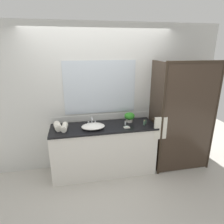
{
  "coord_description": "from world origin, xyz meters",
  "views": [
    {
      "loc": [
        -0.48,
        -3.09,
        2.2
      ],
      "look_at": [
        0.15,
        0.0,
        1.15
      ],
      "focal_mm": 31.49,
      "sensor_mm": 36.0,
      "label": 1
    }
  ],
  "objects_px": {
    "amenity_bottle_conditioner": "(125,123)",
    "rolled_towel_near_edge": "(58,126)",
    "faucet": "(92,122)",
    "rolled_towel_middle": "(64,127)",
    "sink_basin": "(93,126)",
    "potted_plant": "(130,117)",
    "soap_dish": "(127,127)",
    "amenity_bottle_lotion": "(144,123)",
    "amenity_bottle_body_wash": "(146,121)"
  },
  "relations": [
    {
      "from": "amenity_bottle_conditioner",
      "to": "rolled_towel_near_edge",
      "type": "relative_size",
      "value": 0.36
    },
    {
      "from": "rolled_towel_near_edge",
      "to": "faucet",
      "type": "bearing_deg",
      "value": 11.19
    },
    {
      "from": "faucet",
      "to": "rolled_towel_near_edge",
      "type": "height_order",
      "value": "faucet"
    },
    {
      "from": "rolled_towel_middle",
      "to": "sink_basin",
      "type": "bearing_deg",
      "value": -5.06
    },
    {
      "from": "faucet",
      "to": "rolled_towel_middle",
      "type": "xyz_separation_m",
      "value": [
        -0.47,
        -0.15,
        0.0
      ]
    },
    {
      "from": "faucet",
      "to": "amenity_bottle_conditioner",
      "type": "height_order",
      "value": "faucet"
    },
    {
      "from": "faucet",
      "to": "potted_plant",
      "type": "distance_m",
      "value": 0.68
    },
    {
      "from": "rolled_towel_middle",
      "to": "soap_dish",
      "type": "bearing_deg",
      "value": -7.05
    },
    {
      "from": "potted_plant",
      "to": "amenity_bottle_lotion",
      "type": "relative_size",
      "value": 2.06
    },
    {
      "from": "faucet",
      "to": "rolled_towel_middle",
      "type": "bearing_deg",
      "value": -162.38
    },
    {
      "from": "potted_plant",
      "to": "sink_basin",
      "type": "bearing_deg",
      "value": -165.34
    },
    {
      "from": "faucet",
      "to": "rolled_towel_near_edge",
      "type": "bearing_deg",
      "value": -168.81
    },
    {
      "from": "rolled_towel_near_edge",
      "to": "amenity_bottle_lotion",
      "type": "bearing_deg",
      "value": -3.97
    },
    {
      "from": "soap_dish",
      "to": "rolled_towel_middle",
      "type": "xyz_separation_m",
      "value": [
        -1.03,
        0.13,
        0.03
      ]
    },
    {
      "from": "faucet",
      "to": "rolled_towel_middle",
      "type": "height_order",
      "value": "faucet"
    },
    {
      "from": "sink_basin",
      "to": "soap_dish",
      "type": "distance_m",
      "value": 0.57
    },
    {
      "from": "amenity_bottle_body_wash",
      "to": "rolled_towel_near_edge",
      "type": "distance_m",
      "value": 1.52
    },
    {
      "from": "faucet",
      "to": "rolled_towel_near_edge",
      "type": "relative_size",
      "value": 0.76
    },
    {
      "from": "amenity_bottle_lotion",
      "to": "rolled_towel_near_edge",
      "type": "xyz_separation_m",
      "value": [
        -1.47,
        0.1,
        0.01
      ]
    },
    {
      "from": "sink_basin",
      "to": "amenity_bottle_conditioner",
      "type": "bearing_deg",
      "value": 3.74
    },
    {
      "from": "potted_plant",
      "to": "soap_dish",
      "type": "relative_size",
      "value": 1.88
    },
    {
      "from": "faucet",
      "to": "soap_dish",
      "type": "height_order",
      "value": "faucet"
    },
    {
      "from": "rolled_towel_near_edge",
      "to": "rolled_towel_middle",
      "type": "distance_m",
      "value": 0.12
    },
    {
      "from": "amenity_bottle_conditioner",
      "to": "rolled_towel_near_edge",
      "type": "xyz_separation_m",
      "value": [
        -1.14,
        0.04,
        0.02
      ]
    },
    {
      "from": "amenity_bottle_conditioner",
      "to": "amenity_bottle_body_wash",
      "type": "distance_m",
      "value": 0.37
    },
    {
      "from": "amenity_bottle_lotion",
      "to": "amenity_bottle_body_wash",
      "type": "relative_size",
      "value": 1.0
    },
    {
      "from": "potted_plant",
      "to": "amenity_bottle_conditioner",
      "type": "bearing_deg",
      "value": -129.29
    },
    {
      "from": "sink_basin",
      "to": "rolled_towel_middle",
      "type": "height_order",
      "value": "rolled_towel_middle"
    },
    {
      "from": "faucet",
      "to": "amenity_bottle_body_wash",
      "type": "bearing_deg",
      "value": -9.43
    },
    {
      "from": "faucet",
      "to": "potted_plant",
      "type": "xyz_separation_m",
      "value": [
        0.68,
        -0.01,
        0.05
      ]
    },
    {
      "from": "soap_dish",
      "to": "rolled_towel_middle",
      "type": "relative_size",
      "value": 0.39
    },
    {
      "from": "potted_plant",
      "to": "rolled_towel_middle",
      "type": "height_order",
      "value": "potted_plant"
    },
    {
      "from": "sink_basin",
      "to": "amenity_bottle_lotion",
      "type": "xyz_separation_m",
      "value": [
        0.89,
        -0.03,
        0.0
      ]
    },
    {
      "from": "sink_basin",
      "to": "potted_plant",
      "type": "height_order",
      "value": "potted_plant"
    },
    {
      "from": "sink_basin",
      "to": "amenity_bottle_lotion",
      "type": "height_order",
      "value": "amenity_bottle_lotion"
    },
    {
      "from": "potted_plant",
      "to": "soap_dish",
      "type": "bearing_deg",
      "value": -115.07
    },
    {
      "from": "faucet",
      "to": "amenity_bottle_conditioner",
      "type": "bearing_deg",
      "value": -15.08
    },
    {
      "from": "potted_plant",
      "to": "rolled_towel_near_edge",
      "type": "xyz_separation_m",
      "value": [
        -1.26,
        -0.1,
        -0.04
      ]
    },
    {
      "from": "amenity_bottle_conditioner",
      "to": "amenity_bottle_lotion",
      "type": "xyz_separation_m",
      "value": [
        0.32,
        -0.06,
        0.01
      ]
    },
    {
      "from": "soap_dish",
      "to": "rolled_towel_middle",
      "type": "distance_m",
      "value": 1.03
    },
    {
      "from": "amenity_bottle_body_wash",
      "to": "rolled_towel_near_edge",
      "type": "xyz_separation_m",
      "value": [
        -1.52,
        0.04,
        0.01
      ]
    },
    {
      "from": "soap_dish",
      "to": "amenity_bottle_lotion",
      "type": "relative_size",
      "value": 1.1
    },
    {
      "from": "faucet",
      "to": "amenity_bottle_lotion",
      "type": "height_order",
      "value": "faucet"
    },
    {
      "from": "potted_plant",
      "to": "rolled_towel_middle",
      "type": "bearing_deg",
      "value": -173.2
    },
    {
      "from": "faucet",
      "to": "amenity_bottle_body_wash",
      "type": "height_order",
      "value": "faucet"
    },
    {
      "from": "amenity_bottle_conditioner",
      "to": "rolled_towel_middle",
      "type": "relative_size",
      "value": 0.31
    },
    {
      "from": "amenity_bottle_body_wash",
      "to": "rolled_towel_near_edge",
      "type": "bearing_deg",
      "value": 178.41
    },
    {
      "from": "sink_basin",
      "to": "rolled_towel_middle",
      "type": "relative_size",
      "value": 1.54
    },
    {
      "from": "amenity_bottle_body_wash",
      "to": "faucet",
      "type": "bearing_deg",
      "value": 170.57
    },
    {
      "from": "soap_dish",
      "to": "amenity_bottle_body_wash",
      "type": "height_order",
      "value": "amenity_bottle_body_wash"
    }
  ]
}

